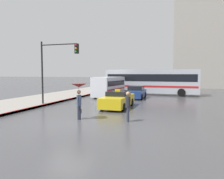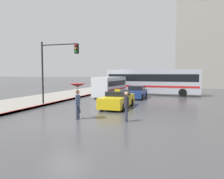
{
  "view_description": "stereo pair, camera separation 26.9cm",
  "coord_description": "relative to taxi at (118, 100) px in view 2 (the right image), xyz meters",
  "views": [
    {
      "loc": [
        5.94,
        -10.81,
        2.79
      ],
      "look_at": [
        0.34,
        7.23,
        1.4
      ],
      "focal_mm": 35.0,
      "sensor_mm": 36.0,
      "label": 1
    },
    {
      "loc": [
        6.2,
        -10.73,
        2.79
      ],
      "look_at": [
        0.34,
        7.23,
        1.4
      ],
      "focal_mm": 35.0,
      "sensor_mm": 36.0,
      "label": 2
    }
  ],
  "objects": [
    {
      "name": "ground_plane",
      "position": [
        -1.14,
        -6.27,
        -0.65
      ],
      "size": [
        300.0,
        300.0,
        0.0
      ],
      "primitive_type": "plane",
      "color": "#424244"
    },
    {
      "name": "taxi",
      "position": [
        0.0,
        0.0,
        0.0
      ],
      "size": [
        1.91,
        4.75,
        1.51
      ],
      "rotation": [
        0.0,
        0.0,
        3.14
      ],
      "color": "gold",
      "rests_on": "ground_plane"
    },
    {
      "name": "sedan_red",
      "position": [
        0.12,
        7.04,
        0.0
      ],
      "size": [
        1.91,
        4.06,
        1.41
      ],
      "rotation": [
        0.0,
        0.0,
        3.14
      ],
      "color": "navy",
      "rests_on": "ground_plane"
    },
    {
      "name": "ambulance_van",
      "position": [
        -3.21,
        7.48,
        0.67
      ],
      "size": [
        2.59,
        5.61,
        2.37
      ],
      "rotation": [
        0.0,
        0.0,
        3.03
      ],
      "color": "silver",
      "rests_on": "ground_plane"
    },
    {
      "name": "city_bus",
      "position": [
        1.21,
        11.98,
        1.18
      ],
      "size": [
        12.11,
        3.13,
        3.3
      ],
      "rotation": [
        0.0,
        0.0,
        1.52
      ],
      "color": "#B2B7C1",
      "rests_on": "ground_plane"
    },
    {
      "name": "pedestrian_with_umbrella",
      "position": [
        -1.0,
        -5.15,
        1.11
      ],
      "size": [
        1.01,
        1.01,
        2.19
      ],
      "rotation": [
        0.0,
        0.0,
        1.57
      ],
      "color": "#2D3347",
      "rests_on": "ground_plane"
    },
    {
      "name": "pedestrian_man",
      "position": [
        1.97,
        -4.87,
        0.38
      ],
      "size": [
        0.38,
        0.43,
        1.75
      ],
      "rotation": [
        0.0,
        0.0,
        -1.17
      ],
      "color": "#2D3347",
      "rests_on": "ground_plane"
    },
    {
      "name": "traffic_light",
      "position": [
        -5.14,
        -0.87,
        3.18
      ],
      "size": [
        3.52,
        0.38,
        5.5
      ],
      "color": "black",
      "rests_on": "ground_plane"
    },
    {
      "name": "building_tower_near",
      "position": [
        10.14,
        33.71,
        13.68
      ],
      "size": [
        13.18,
        13.93,
        28.65
      ],
      "color": "#A39E93",
      "rests_on": "ground_plane"
    }
  ]
}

